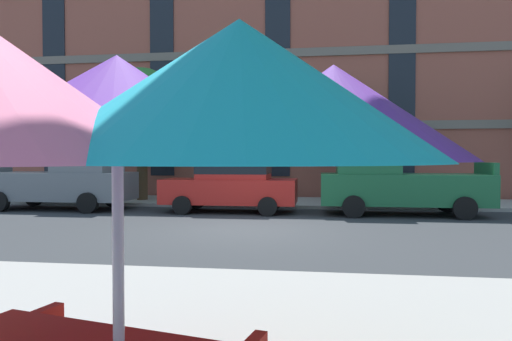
# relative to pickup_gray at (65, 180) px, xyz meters

# --- Properties ---
(ground_plane) EXTENTS (120.00, 120.00, 0.00)m
(ground_plane) POSITION_rel_pickup_gray_xyz_m (6.96, -3.70, -1.03)
(ground_plane) COLOR #2D3033
(sidewalk_far) EXTENTS (56.00, 3.60, 0.12)m
(sidewalk_far) POSITION_rel_pickup_gray_xyz_m (6.96, 3.10, -0.97)
(sidewalk_far) COLOR #9E998E
(sidewalk_far) RESTS_ON ground
(apartment_building) EXTENTS (47.53, 12.08, 12.80)m
(apartment_building) POSITION_rel_pickup_gray_xyz_m (6.96, 11.29, 5.37)
(apartment_building) COLOR #934C3D
(apartment_building) RESTS_ON ground
(pickup_gray) EXTENTS (5.10, 2.12, 2.20)m
(pickup_gray) POSITION_rel_pickup_gray_xyz_m (0.00, 0.00, 0.00)
(pickup_gray) COLOR slate
(pickup_gray) RESTS_ON ground
(sedan_red) EXTENTS (4.40, 1.98, 1.78)m
(sedan_red) POSITION_rel_pickup_gray_xyz_m (5.91, -0.00, -0.08)
(sedan_red) COLOR #B21E19
(sedan_red) RESTS_ON ground
(pickup_green) EXTENTS (5.10, 2.12, 2.20)m
(pickup_green) POSITION_rel_pickup_gray_xyz_m (11.17, 0.00, 0.00)
(pickup_green) COLOR #195933
(pickup_green) RESTS_ON ground
(street_tree_left) EXTENTS (4.08, 3.86, 5.37)m
(street_tree_left) POSITION_rel_pickup_gray_xyz_m (1.77, 2.86, 2.51)
(street_tree_left) COLOR #4C3823
(street_tree_left) RESTS_ON ground
(street_tree_middle) EXTENTS (2.88, 2.81, 4.48)m
(street_tree_middle) POSITION_rel_pickup_gray_xyz_m (9.96, 3.21, 2.09)
(street_tree_middle) COLOR #4C3823
(street_tree_middle) RESTS_ON ground
(patio_umbrella) EXTENTS (3.53, 3.53, 2.32)m
(patio_umbrella) POSITION_rel_pickup_gray_xyz_m (7.79, -12.70, 0.99)
(patio_umbrella) COLOR silver
(patio_umbrella) RESTS_ON ground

